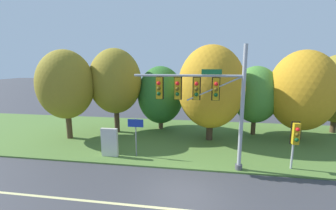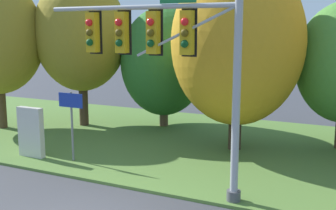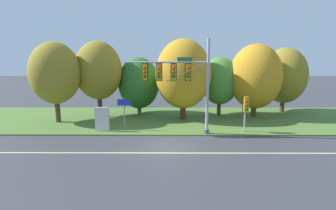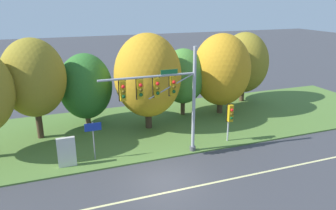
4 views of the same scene
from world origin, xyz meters
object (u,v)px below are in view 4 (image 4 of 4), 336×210
(tree_behind_signpost, at_px, (86,86))
(tree_tall_centre, at_px, (183,76))
(tree_left_of_mast, at_px, (33,78))
(tree_mid_verge, at_px, (148,76))
(info_kiosk, at_px, (67,152))
(route_sign_post, at_px, (93,134))
(tree_right_far, at_px, (222,70))
(pedestrian_signal_near_kerb, at_px, (230,115))
(traffic_signal_mast, at_px, (164,93))
(tree_furthest_back, at_px, (244,63))

(tree_behind_signpost, height_order, tree_tall_centre, tree_tall_centre)
(tree_left_of_mast, height_order, tree_behind_signpost, tree_left_of_mast)
(tree_left_of_mast, relative_size, tree_behind_signpost, 1.26)
(tree_behind_signpost, relative_size, tree_tall_centre, 0.99)
(tree_mid_verge, relative_size, info_kiosk, 3.96)
(route_sign_post, bearing_deg, tree_left_of_mast, 123.26)
(tree_tall_centre, relative_size, tree_right_far, 0.83)
(pedestrian_signal_near_kerb, relative_size, tree_behind_signpost, 0.49)
(tree_mid_verge, height_order, info_kiosk, tree_mid_verge)
(tree_tall_centre, height_order, tree_right_far, tree_right_far)
(tree_left_of_mast, height_order, tree_mid_verge, tree_mid_verge)
(route_sign_post, distance_m, tree_behind_signpost, 6.80)
(tree_behind_signpost, bearing_deg, info_kiosk, -107.31)
(traffic_signal_mast, bearing_deg, route_sign_post, 167.17)
(tree_left_of_mast, bearing_deg, route_sign_post, -56.74)
(info_kiosk, bearing_deg, tree_furthest_back, 24.51)
(tree_furthest_back, bearing_deg, tree_mid_verge, -161.71)
(tree_behind_signpost, relative_size, tree_right_far, 0.82)
(tree_right_far, relative_size, tree_furthest_back, 1.04)
(tree_mid_verge, bearing_deg, tree_behind_signpost, 150.61)
(tree_furthest_back, height_order, info_kiosk, tree_furthest_back)
(tree_right_far, bearing_deg, info_kiosk, -157.80)
(traffic_signal_mast, bearing_deg, tree_mid_verge, 84.40)
(tree_right_far, bearing_deg, tree_left_of_mast, -178.74)
(pedestrian_signal_near_kerb, xyz_separation_m, info_kiosk, (-11.24, 0.29, -1.09))
(traffic_signal_mast, height_order, tree_mid_verge, tree_mid_verge)
(tree_behind_signpost, distance_m, tree_tall_centre, 8.30)
(tree_behind_signpost, height_order, tree_right_far, tree_right_far)
(traffic_signal_mast, bearing_deg, tree_furthest_back, 37.24)
(tree_mid_verge, height_order, tree_tall_centre, tree_mid_verge)
(info_kiosk, bearing_deg, route_sign_post, 9.54)
(traffic_signal_mast, relative_size, route_sign_post, 2.77)
(pedestrian_signal_near_kerb, bearing_deg, tree_tall_centre, 96.87)
(pedestrian_signal_near_kerb, xyz_separation_m, tree_left_of_mast, (-12.79, 5.57, 2.52))
(pedestrian_signal_near_kerb, relative_size, info_kiosk, 1.50)
(tree_left_of_mast, bearing_deg, tree_tall_centre, 5.25)
(route_sign_post, distance_m, tree_furthest_back, 17.84)
(tree_tall_centre, bearing_deg, pedestrian_signal_near_kerb, -83.13)
(tree_right_far, xyz_separation_m, info_kiosk, (-13.77, -5.62, -3.02))
(tree_right_far, height_order, tree_furthest_back, tree_right_far)
(tree_left_of_mast, height_order, info_kiosk, tree_left_of_mast)
(info_kiosk, bearing_deg, tree_right_far, 22.20)
(tree_tall_centre, height_order, info_kiosk, tree_tall_centre)
(traffic_signal_mast, xyz_separation_m, pedestrian_signal_near_kerb, (5.12, 0.42, -2.24))
(info_kiosk, bearing_deg, pedestrian_signal_near_kerb, -1.48)
(route_sign_post, xyz_separation_m, tree_behind_signpost, (0.43, 6.63, 1.44))
(traffic_signal_mast, height_order, info_kiosk, traffic_signal_mast)
(traffic_signal_mast, height_order, tree_furthest_back, traffic_signal_mast)
(tree_mid_verge, xyz_separation_m, tree_tall_centre, (3.81, 1.98, -0.78))
(tree_right_far, bearing_deg, tree_behind_signpost, 173.61)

